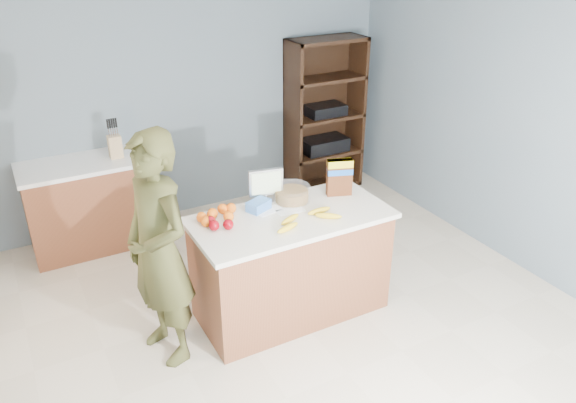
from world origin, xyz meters
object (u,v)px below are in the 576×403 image
cereal_box (340,175)px  counter_peninsula (291,268)px  tv (266,184)px  shelving_unit (322,118)px  person (159,251)px

cereal_box → counter_peninsula: bearing=-165.1°
counter_peninsula → tv: (-0.06, 0.31, 0.64)m
shelving_unit → person: shelving_unit is taller
shelving_unit → counter_peninsula: bearing=-127.1°
counter_peninsula → person: bearing=179.5°
counter_peninsula → shelving_unit: size_ratio=0.87×
counter_peninsula → shelving_unit: shelving_unit is taller
counter_peninsula → cereal_box: cereal_box is taller
shelving_unit → tv: (-1.61, -1.74, 0.19)m
person → tv: bearing=91.3°
counter_peninsula → tv: tv is taller
counter_peninsula → person: 1.15m
tv → cereal_box: (0.59, -0.17, 0.02)m
shelving_unit → cereal_box: shelving_unit is taller
shelving_unit → cereal_box: (-1.02, -1.91, 0.22)m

